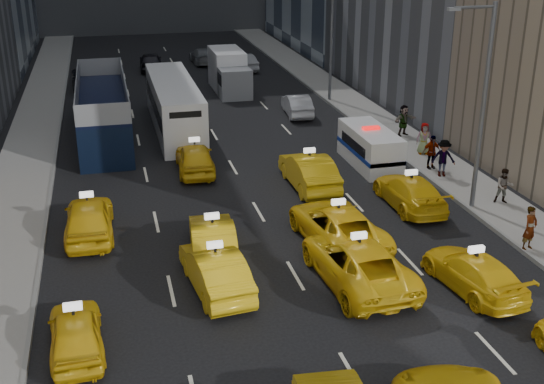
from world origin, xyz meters
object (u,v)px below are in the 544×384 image
Objects in this scene: city_bus at (174,106)px; double_decker at (103,109)px; box_truck at (229,72)px; pedestrian_0 at (530,228)px; nypd_van at (370,148)px.

double_decker is at bearing -166.89° from city_bus.
pedestrian_0 is at bearing -85.51° from box_truck.
box_truck is (5.10, 9.07, -0.03)m from city_bus.
city_bus is 23.04m from pedestrian_0.
pedestrian_0 is (6.28, -29.11, -0.43)m from box_truck.
double_decker is at bearing -140.88° from box_truck.
double_decker reaches higher than box_truck.
box_truck is at bearing 62.51° from city_bus.
pedestrian_0 is (11.38, -20.03, -0.46)m from city_bus.
box_truck is 29.78m from pedestrian_0.
nypd_van is 15.72m from double_decker.
nypd_van is at bearing -85.07° from box_truck.
city_bus is at bearing 99.57° from pedestrian_0.
city_bus reaches higher than nypd_van.
pedestrian_0 is at bearing -47.01° from double_decker.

